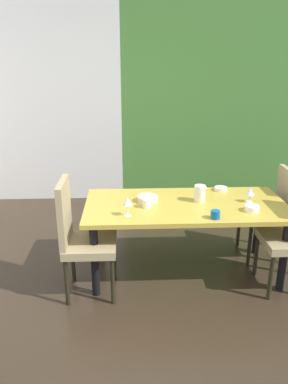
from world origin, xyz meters
TOP-DOWN VIEW (x-y plane):
  - ground_plane at (0.00, 0.00)m, footprint 5.26×5.56m
  - back_panel_interior at (-1.29, 2.73)m, footprint 2.67×0.10m
  - garden_window_panel at (1.34, 2.73)m, footprint 2.59×0.10m
  - dining_table at (0.65, 0.59)m, footprint 1.85×0.88m
  - chair_right_far at (1.58, 0.88)m, footprint 0.44×0.44m
  - chair_left_near at (-0.30, 0.30)m, footprint 0.45×0.44m
  - wine_glass_left at (1.24, 0.60)m, footprint 0.08×0.08m
  - wine_glass_west at (0.11, 0.34)m, footprint 0.08×0.08m
  - serving_bowl_center at (1.05, 0.93)m, footprint 0.13×0.13m
  - serving_bowl_south at (1.19, 0.39)m, footprint 0.13×0.13m
  - serving_bowl_north at (0.30, 0.66)m, footprint 0.19×0.19m
  - cup_near_window at (0.28, 0.51)m, footprint 0.08×0.08m
  - cup_rear at (0.84, 0.24)m, footprint 0.08×0.08m
  - pitcher_east at (0.78, 0.64)m, footprint 0.12×0.11m

SIDE VIEW (x-z plane):
  - ground_plane at x=0.00m, z-range -0.02..0.00m
  - chair_right_far at x=1.58m, z-range 0.06..1.00m
  - chair_left_near at x=-0.30m, z-range 0.05..1.09m
  - dining_table at x=0.65m, z-range 0.28..0.99m
  - serving_bowl_center at x=1.05m, z-range 0.71..0.75m
  - serving_bowl_south at x=1.19m, z-range 0.71..0.76m
  - serving_bowl_north at x=0.30m, z-range 0.71..0.76m
  - cup_rear at x=0.84m, z-range 0.71..0.78m
  - cup_near_window at x=0.28m, z-range 0.71..0.79m
  - pitcher_east at x=0.78m, z-range 0.71..0.87m
  - wine_glass_left at x=1.24m, z-range 0.74..0.88m
  - wine_glass_west at x=0.11m, z-range 0.75..0.92m
  - back_panel_interior at x=-1.29m, z-range 0.00..2.74m
  - garden_window_panel at x=1.34m, z-range 0.00..2.74m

